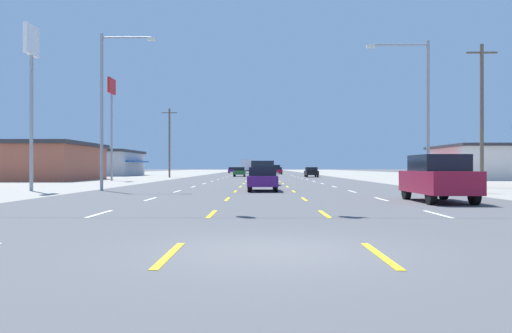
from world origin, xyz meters
TOP-DOWN VIEW (x-y plane):
  - ground_plane at (0.00, 66.00)m, footprint 572.00×572.00m
  - lot_apron_left at (-24.75, 66.00)m, footprint 28.00×440.00m
  - lot_apron_right at (24.75, 66.00)m, footprint 28.00×440.00m
  - lane_markings at (0.00, 104.50)m, footprint 10.64×227.60m
  - signal_span_wire at (0.23, 9.73)m, footprint 27.48×0.53m
  - suv_far_right_nearest at (7.21, 12.75)m, footprint 1.98×4.90m
  - sedan_center_turn_near at (-0.12, 22.73)m, footprint 1.80×4.50m
  - suv_center_turn_mid at (-0.09, 33.62)m, footprint 1.98×4.90m
  - sedan_far_right_midfar at (7.23, 67.43)m, footprint 1.80×4.50m
  - sedan_inner_left_far at (-3.53, 71.47)m, footprint 1.80×4.50m
  - sedan_inner_right_farther at (3.30, 98.49)m, footprint 1.80×4.50m
  - sedan_center_turn_farthest at (-0.18, 105.26)m, footprint 1.80×4.50m
  - suv_inner_right_distant_a at (3.30, 111.25)m, footprint 1.98×4.90m
  - box_truck_inner_left_distant_b at (-3.52, 113.21)m, footprint 2.40×7.20m
  - sedan_far_left_distant_c at (-7.24, 118.27)m, footprint 1.80×4.50m
  - storefront_left_row_1 at (-24.97, 48.68)m, footprint 11.46×14.70m
  - storefront_left_row_2 at (-26.16, 80.39)m, footprint 9.75×17.01m
  - storefront_right_row_1 at (25.83, 53.59)m, footprint 9.76×13.63m
  - pole_sign_left_row_0 at (-14.27, 22.52)m, footprint 0.24×1.79m
  - pole_sign_left_row_1 at (-16.33, 46.80)m, footprint 0.24×2.35m
  - streetlight_left_row_0 at (-9.84, 23.15)m, footprint 3.44×0.26m
  - streetlight_right_row_0 at (9.76, 23.15)m, footprint 3.91×0.26m
  - utility_pole_right_row_0 at (15.52, 28.00)m, footprint 2.20×0.26m
  - utility_pole_left_row_1 at (-13.15, 64.20)m, footprint 2.20×0.26m

SIDE VIEW (x-z plane):
  - ground_plane at x=0.00m, z-range 0.00..0.00m
  - lot_apron_left at x=-24.75m, z-range 0.00..0.01m
  - lot_apron_right at x=24.75m, z-range 0.00..0.01m
  - lane_markings at x=0.00m, z-range 0.00..0.01m
  - sedan_center_turn_near at x=-0.12m, z-range 0.03..1.49m
  - sedan_far_right_midfar at x=7.23m, z-range 0.03..1.49m
  - sedan_inner_left_far at x=-3.53m, z-range 0.03..1.49m
  - sedan_inner_right_farther at x=3.30m, z-range 0.03..1.49m
  - sedan_center_turn_farthest at x=-0.18m, z-range 0.03..1.49m
  - sedan_far_left_distant_c at x=-7.24m, z-range 0.03..1.49m
  - suv_far_right_nearest at x=7.21m, z-range 0.04..2.02m
  - suv_center_turn_mid at x=-0.09m, z-range 0.04..2.02m
  - suv_inner_right_distant_a at x=3.30m, z-range 0.04..2.02m
  - box_truck_inner_left_distant_b at x=-3.52m, z-range 0.22..3.45m
  - storefront_right_row_1 at x=25.83m, z-range 0.02..4.12m
  - storefront_left_row_1 at x=-24.97m, z-range 0.02..4.24m
  - storefront_left_row_2 at x=-26.16m, z-range 0.02..4.39m
  - utility_pole_left_row_1 at x=-13.15m, z-range 0.20..9.95m
  - utility_pole_right_row_0 at x=15.52m, z-range 0.20..10.42m
  - streetlight_right_row_0 at x=9.76m, z-range 0.74..10.05m
  - streetlight_left_row_0 at x=-9.84m, z-range 0.69..10.49m
  - signal_span_wire at x=0.23m, z-range 0.73..10.53m
  - pole_sign_left_row_0 at x=-14.27m, z-range 2.44..12.59m
  - pole_sign_left_row_1 at x=-16.33m, z-range 2.88..13.93m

